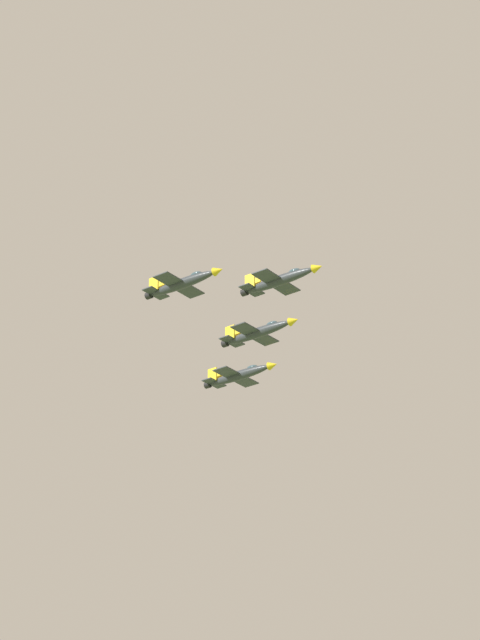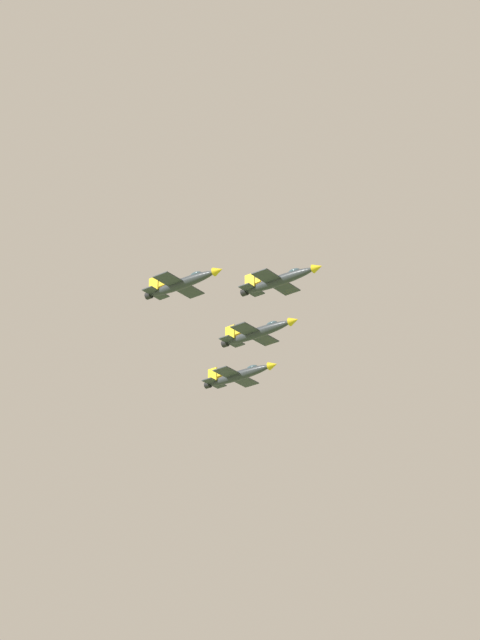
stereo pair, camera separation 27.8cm
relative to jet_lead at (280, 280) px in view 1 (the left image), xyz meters
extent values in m
ellipsoid|color=#2D3338|center=(-0.01, -0.03, -0.08)|extent=(7.59, 14.04, 1.87)
cone|color=gold|center=(3.26, 7.38, -0.08)|extent=(2.21, 2.35, 1.59)
ellipsoid|color=#334751|center=(1.28, 2.90, 0.62)|extent=(2.29, 2.84, 1.09)
cube|color=#2D3338|center=(-0.31, -0.69, -0.18)|extent=(10.84, 7.24, 0.19)
cube|color=gold|center=(-4.58, 1.20, -0.13)|extent=(1.87, 3.03, 0.22)
cube|color=gold|center=(3.97, -2.58, -0.13)|extent=(1.87, 3.03, 0.22)
cube|color=#2D3338|center=(-2.48, -5.61, -0.08)|extent=(5.48, 4.10, 0.19)
cube|color=gold|center=(-3.22, -4.96, 1.27)|extent=(1.07, 2.00, 2.70)
cube|color=gold|center=(-1.51, -5.72, 1.27)|extent=(1.07, 2.00, 2.70)
cylinder|color=black|center=(-3.12, -7.05, -0.08)|extent=(1.62, 1.48, 1.31)
ellipsoid|color=#2D3338|center=(-15.49, -7.33, -2.35)|extent=(8.10, 14.33, 1.92)
cone|color=gold|center=(-11.94, 0.20, -2.35)|extent=(2.29, 2.43, 1.63)
ellipsoid|color=#334751|center=(-14.09, -4.35, -1.63)|extent=(2.39, 2.93, 1.12)
cube|color=#2D3338|center=(-15.80, -8.00, -2.46)|extent=(11.10, 7.63, 0.19)
cube|color=gold|center=(-20.15, -5.96, -2.40)|extent=(1.98, 3.10, 0.23)
cube|color=gold|center=(-11.46, -10.05, -2.40)|extent=(1.98, 3.10, 0.23)
cube|color=#2D3338|center=(-18.16, -13.00, -2.35)|extent=(5.63, 4.30, 0.19)
cube|color=gold|center=(-18.90, -12.32, -0.96)|extent=(1.14, 2.04, 2.77)
cube|color=gold|center=(-17.16, -13.14, -0.96)|extent=(1.14, 2.04, 2.77)
cylinder|color=black|center=(-18.85, -14.47, -2.35)|extent=(1.67, 1.54, 1.34)
ellipsoid|color=#2D3338|center=(4.70, -16.47, -1.12)|extent=(7.61, 13.99, 1.86)
cone|color=gold|center=(7.99, -9.10, -1.12)|extent=(2.21, 2.35, 1.58)
ellipsoid|color=#334751|center=(6.00, -13.56, -0.42)|extent=(2.29, 2.84, 1.09)
cube|color=#2D3338|center=(4.41, -17.14, -1.22)|extent=(10.80, 7.25, 0.19)
cube|color=gold|center=(0.15, -15.24, -1.17)|extent=(1.88, 3.02, 0.22)
cube|color=gold|center=(8.66, -19.04, -1.17)|extent=(1.88, 3.02, 0.22)
cube|color=#2D3338|center=(2.22, -22.03, -1.12)|extent=(5.46, 4.11, 0.19)
cube|color=gold|center=(1.49, -21.39, 0.23)|extent=(1.07, 1.99, 2.69)
cube|color=gold|center=(3.19, -22.15, 0.23)|extent=(1.07, 1.99, 2.69)
cylinder|color=black|center=(1.58, -23.47, -1.12)|extent=(1.61, 1.48, 1.30)
ellipsoid|color=#2D3338|center=(-30.96, -14.63, -3.86)|extent=(7.97, 14.45, 1.93)
cone|color=gold|center=(-27.50, -7.02, -3.86)|extent=(2.29, 2.43, 1.64)
ellipsoid|color=#334751|center=(-29.59, -11.62, -3.14)|extent=(2.38, 2.94, 1.12)
cube|color=#2D3338|center=(-31.27, -15.31, -3.97)|extent=(11.17, 7.56, 0.19)
cube|color=gold|center=(-35.66, -13.31, -3.91)|extent=(1.96, 3.12, 0.23)
cube|color=gold|center=(-26.88, -17.31, -3.91)|extent=(1.96, 3.12, 0.23)
cube|color=#2D3338|center=(-33.57, -20.36, -3.86)|extent=(5.66, 4.28, 0.19)
cube|color=gold|center=(-34.32, -19.69, -2.47)|extent=(1.12, 2.06, 2.79)
cube|color=gold|center=(-32.57, -20.49, -2.47)|extent=(1.12, 2.06, 2.79)
cylinder|color=black|center=(-34.25, -21.84, -3.86)|extent=(1.67, 1.53, 1.35)
camera|label=1|loc=(199.03, 39.36, -105.58)|focal=73.00mm
camera|label=2|loc=(198.96, 39.63, -105.58)|focal=73.00mm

